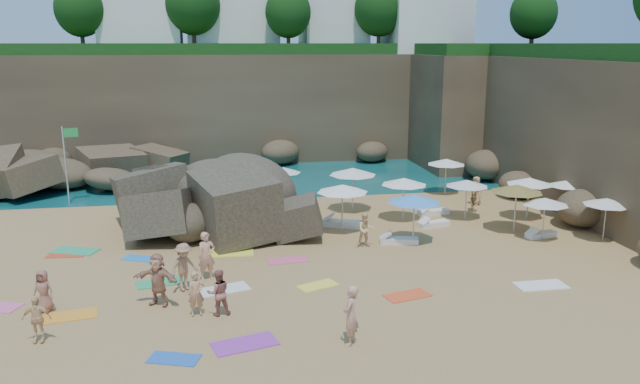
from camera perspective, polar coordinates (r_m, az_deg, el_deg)
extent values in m
plane|color=tan|center=(26.68, -3.17, -5.83)|extent=(120.00, 120.00, 0.00)
plane|color=#0C4751|center=(55.80, -6.73, 4.28)|extent=(120.00, 120.00, 0.00)
cube|color=brown|center=(50.49, -4.25, 7.95)|extent=(44.00, 8.00, 8.00)
cube|color=brown|center=(39.86, 23.64, 5.41)|extent=(8.00, 30.00, 8.00)
cube|color=brown|center=(49.42, 14.08, 7.47)|extent=(10.00, 12.00, 8.00)
cube|color=white|center=(51.34, -16.09, 15.12)|extent=(6.00, 5.00, 5.50)
cube|color=white|center=(52.12, -8.03, 16.01)|extent=(7.00, 6.00, 6.50)
cube|color=white|center=(51.99, 1.20, 15.31)|extent=(5.00, 5.00, 5.00)
cube|color=white|center=(51.88, 9.56, 15.70)|extent=(6.00, 6.00, 6.00)
sphere|color=#11380F|center=(49.95, -21.09, 15.34)|extent=(3.60, 3.60, 3.60)
sphere|color=#11380F|center=(49.13, -11.57, 16.45)|extent=(4.05, 4.05, 4.05)
sphere|color=#11380F|center=(48.43, -2.94, 16.08)|extent=(3.42, 3.42, 3.42)
sphere|color=#11380F|center=(49.77, 5.43, 16.33)|extent=(3.78, 3.78, 3.78)
sphere|color=#11380F|center=(46.50, 18.94, 15.21)|extent=(3.15, 3.15, 3.15)
cylinder|color=white|center=(57.39, -25.18, 6.38)|extent=(0.10, 0.10, 6.00)
cylinder|color=white|center=(57.01, -23.72, 6.48)|extent=(0.10, 0.10, 6.00)
cylinder|color=white|center=(56.67, -22.24, 6.58)|extent=(0.10, 0.10, 6.00)
cylinder|color=silver|center=(37.48, -22.23, 2.26)|extent=(0.09, 0.09, 4.36)
cube|color=green|center=(37.11, -21.84, 5.06)|extent=(0.73, 0.30, 0.49)
cylinder|color=silver|center=(35.71, -3.36, 0.66)|extent=(0.05, 0.05, 1.82)
cone|color=silver|center=(35.53, -3.38, 2.02)|extent=(2.04, 2.04, 0.31)
cylinder|color=silver|center=(32.73, 13.20, -0.77)|extent=(0.06, 0.06, 1.93)
cone|color=silver|center=(32.52, 13.29, 0.80)|extent=(2.17, 2.17, 0.33)
cylinder|color=silver|center=(37.94, 11.40, 1.32)|extent=(0.06, 0.06, 2.01)
cone|color=white|center=(37.76, 11.47, 2.73)|extent=(2.25, 2.25, 0.34)
cylinder|color=silver|center=(33.57, 18.48, -0.66)|extent=(0.06, 0.06, 2.04)
cone|color=white|center=(33.36, 18.61, 0.96)|extent=(2.29, 2.29, 0.35)
cylinder|color=silver|center=(34.77, 21.63, -0.63)|extent=(0.05, 0.05, 1.83)
cone|color=white|center=(34.58, 21.75, 0.77)|extent=(2.05, 2.05, 0.31)
cylinder|color=silver|center=(29.67, 2.05, -1.62)|extent=(0.06, 0.06, 2.18)
cone|color=white|center=(29.41, 2.06, 0.33)|extent=(2.45, 2.45, 0.37)
cylinder|color=silver|center=(31.10, 17.42, -1.54)|extent=(0.06, 0.06, 2.18)
cone|color=red|center=(30.86, 17.55, 0.32)|extent=(2.45, 2.45, 0.37)
cylinder|color=silver|center=(33.31, 2.99, 0.10)|extent=(0.07, 0.07, 2.24)
cone|color=silver|center=(33.08, 3.02, 1.89)|extent=(2.51, 2.51, 0.38)
cylinder|color=silver|center=(31.27, 24.60, -2.38)|extent=(0.05, 0.05, 1.86)
cone|color=silver|center=(31.06, 24.76, -0.81)|extent=(2.09, 2.09, 0.32)
cylinder|color=silver|center=(31.90, 7.64, -0.76)|extent=(0.06, 0.06, 2.07)
cone|color=white|center=(31.67, 7.70, 0.97)|extent=(2.33, 2.33, 0.35)
cylinder|color=silver|center=(28.28, 8.56, -2.57)|extent=(0.06, 0.06, 2.13)
cone|color=#4490EA|center=(28.02, 8.64, -0.58)|extent=(2.40, 2.40, 0.36)
cylinder|color=silver|center=(30.29, 19.76, -2.42)|extent=(0.05, 0.05, 1.86)
cone|color=silver|center=(30.07, 19.90, -0.80)|extent=(2.09, 2.09, 0.32)
cube|color=white|center=(32.94, -2.03, -1.83)|extent=(1.70, 0.94, 0.25)
cube|color=white|center=(30.73, 1.98, -2.91)|extent=(2.04, 1.33, 0.30)
cube|color=white|center=(33.37, 10.36, -1.83)|extent=(1.76, 0.87, 0.26)
cube|color=white|center=(31.25, 10.35, -2.90)|extent=(1.69, 0.95, 0.25)
cube|color=silver|center=(28.41, 7.23, -4.43)|extent=(1.78, 0.92, 0.26)
cube|color=white|center=(30.86, 19.59, -3.69)|extent=(1.60, 0.80, 0.24)
cube|color=blue|center=(18.91, -13.21, -14.62)|extent=(1.61, 1.16, 0.03)
cube|color=orange|center=(22.59, -21.97, -10.47)|extent=(1.92, 1.20, 0.03)
cube|color=#2EA162|center=(24.49, -14.37, -8.01)|extent=(1.94, 1.28, 0.03)
cube|color=#F6F140|center=(23.46, -0.20, -8.54)|extent=(1.65, 1.25, 0.03)
cube|color=white|center=(23.37, -8.77, -8.79)|extent=(2.00, 1.39, 0.03)
cube|color=purple|center=(19.37, -6.89, -13.62)|extent=(2.11, 1.43, 0.03)
cube|color=#C54322|center=(28.82, -22.19, -5.34)|extent=(1.62, 0.92, 0.03)
cube|color=#2781D4|center=(27.34, -16.13, -5.85)|extent=(1.62, 1.25, 0.03)
cube|color=#E7597B|center=(26.10, -2.94, -6.24)|extent=(1.78, 1.03, 0.03)
cube|color=#EB4F25|center=(22.79, 8.00, -9.36)|extent=(1.80, 1.23, 0.03)
cube|color=#2EA368|center=(29.19, -21.48, -5.03)|extent=(2.17, 1.63, 0.03)
cube|color=#FAFF43|center=(27.21, -8.13, -5.53)|extent=(1.96, 1.06, 0.03)
cube|color=white|center=(24.87, 19.54, -8.04)|extent=(1.88, 0.95, 0.03)
imported|color=tan|center=(24.15, -10.33, -5.77)|extent=(0.80, 0.66, 1.88)
imported|color=#A36051|center=(21.09, -9.26, -9.06)|extent=(0.85, 0.70, 1.58)
imported|color=#FAD18E|center=(32.59, -4.75, -0.85)|extent=(1.07, 0.88, 1.56)
imported|color=#A78653|center=(34.34, 13.88, -0.51)|extent=(0.75, 0.95, 1.50)
imported|color=tan|center=(35.77, 14.06, 0.12)|extent=(0.83, 0.88, 1.61)
imported|color=tan|center=(37.05, -7.34, 0.95)|extent=(1.59, 0.48, 1.71)
imported|color=tan|center=(18.91, 2.84, -11.17)|extent=(0.72, 0.81, 1.85)
imported|color=#A27351|center=(23.48, -12.25, -8.26)|extent=(1.99, 2.09, 0.47)
imported|color=#F6C58C|center=(21.09, -24.34, -11.96)|extent=(0.93, 1.49, 0.35)
imported|color=#955B4A|center=(23.22, -23.83, -9.53)|extent=(1.10, 1.57, 0.38)
imported|color=tan|center=(22.45, -14.52, -9.41)|extent=(2.35, 2.41, 0.49)
imported|color=tan|center=(21.40, -11.18, -10.58)|extent=(0.75, 1.56, 0.36)
imported|color=#F1C589|center=(27.74, 4.17, -4.46)|extent=(0.81, 1.55, 0.58)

